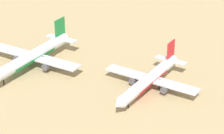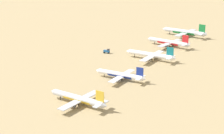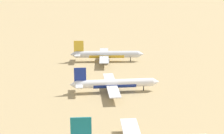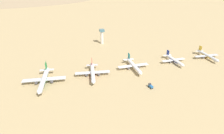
{
  "view_description": "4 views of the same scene",
  "coord_description": "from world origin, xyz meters",
  "views": [
    {
      "loc": [
        142.46,
        -5.81,
        82.28
      ],
      "look_at": [
        -3.85,
        -67.96,
        3.56
      ],
      "focal_mm": 74.39,
      "sensor_mm": 36.0,
      "label": 1
    },
    {
      "loc": [
        -110.29,
        255.91,
        82.37
      ],
      "look_at": [
        10.24,
        40.33,
        4.19
      ],
      "focal_mm": 57.66,
      "sensor_mm": 36.0,
      "label": 2
    },
    {
      "loc": [
        -19.0,
        -94.14,
        53.94
      ],
      "look_at": [
        -1.87,
        67.86,
        6.29
      ],
      "focal_mm": 58.52,
      "sensor_mm": 36.0,
      "label": 3
    },
    {
      "loc": [
        164.93,
        -80.37,
        91.67
      ],
      "look_at": [
        -5.72,
        -27.43,
        4.1
      ],
      "focal_mm": 28.42,
      "sensor_mm": 36.0,
      "label": 4
    }
  ],
  "objects": [
    {
      "name": "parked_jet_0",
      "position": [
        2.34,
        -99.49,
        4.89
      ],
      "size": [
        50.98,
        41.61,
        14.71
      ],
      "color": "silver",
      "rests_on": "ground"
    },
    {
      "name": "service_truck",
      "position": [
        39.87,
        -3.41,
        2.08
      ],
      "size": [
        5.47,
        3.32,
        3.9
      ],
      "color": "#1E5999",
      "rests_on": "ground"
    },
    {
      "name": "parked_jet_2",
      "position": [
        -1.66,
        -2.85,
        4.32
      ],
      "size": [
        44.5,
        36.11,
        12.84
      ],
      "color": "white",
      "rests_on": "ground"
    },
    {
      "name": "parked_jet_3",
      "position": [
        -2.79,
        51.57,
        3.71
      ],
      "size": [
        38.59,
        31.24,
        11.16
      ],
      "color": "white",
      "rests_on": "ground"
    },
    {
      "name": "ground_plane",
      "position": [
        0.0,
        0.0,
        0.0
      ],
      "size": [
        1800.0,
        1800.0,
        0.0
      ],
      "primitive_type": "plane",
      "color": "tan"
    },
    {
      "name": "control_tower",
      "position": [
        -100.64,
        -14.72,
        13.22
      ],
      "size": [
        7.2,
        7.2,
        23.25
      ],
      "color": "beige",
      "rests_on": "ground"
    },
    {
      "name": "parked_jet_1",
      "position": [
        1.36,
        -51.0,
        4.35
      ],
      "size": [
        45.26,
        37.01,
        13.09
      ],
      "color": "silver",
      "rests_on": "ground"
    },
    {
      "name": "parked_jet_4",
      "position": [
        -1.68,
        100.71,
        3.93
      ],
      "size": [
        40.98,
        33.35,
        11.81
      ],
      "color": "silver",
      "rests_on": "ground"
    }
  ]
}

